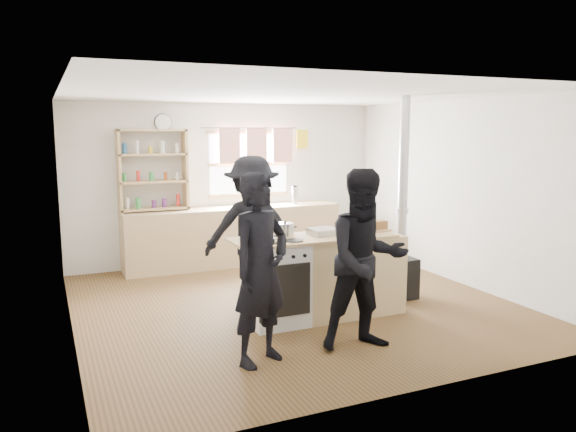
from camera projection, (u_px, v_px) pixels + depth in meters
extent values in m
cube|color=brown|center=(293.00, 304.00, 6.82)|extent=(5.00, 5.00, 0.01)
cube|color=tan|center=(234.00, 236.00, 8.75)|extent=(3.40, 0.55, 0.90)
cube|color=tan|center=(154.00, 209.00, 8.31)|extent=(1.00, 0.28, 0.03)
cube|color=tan|center=(153.00, 182.00, 8.25)|extent=(1.00, 0.28, 0.03)
cube|color=tan|center=(152.00, 154.00, 8.19)|extent=(1.00, 0.28, 0.03)
cube|color=tan|center=(151.00, 130.00, 8.14)|extent=(1.00, 0.28, 0.03)
cube|color=tan|center=(119.00, 171.00, 8.03)|extent=(0.04, 0.28, 1.20)
cube|color=tan|center=(185.00, 170.00, 8.42)|extent=(0.04, 0.28, 1.20)
cylinder|color=silver|center=(295.00, 195.00, 9.08)|extent=(0.10, 0.10, 0.28)
cube|color=white|center=(276.00, 283.00, 6.07)|extent=(0.60, 0.60, 0.90)
cube|color=tan|center=(348.00, 274.00, 6.43)|extent=(1.20, 0.60, 0.90)
cube|color=tan|center=(313.00, 238.00, 6.18)|extent=(1.84, 0.64, 0.03)
cylinder|color=black|center=(263.00, 240.00, 5.84)|extent=(0.36, 0.36, 0.05)
cylinder|color=#265B1F|center=(263.00, 239.00, 5.83)|extent=(0.23, 0.23, 0.02)
cube|color=silver|center=(323.00, 231.00, 6.28)|extent=(0.32, 0.29, 0.07)
cube|color=brown|center=(323.00, 230.00, 6.28)|extent=(0.27, 0.25, 0.02)
cylinder|color=silver|center=(285.00, 230.00, 6.17)|extent=(0.20, 0.20, 0.14)
cylinder|color=silver|center=(285.00, 224.00, 6.16)|extent=(0.21, 0.21, 0.01)
sphere|color=black|center=(285.00, 222.00, 6.16)|extent=(0.03, 0.03, 0.03)
cylinder|color=silver|center=(359.00, 225.00, 6.38)|extent=(0.29, 0.29, 0.19)
cylinder|color=silver|center=(360.00, 216.00, 6.36)|extent=(0.30, 0.30, 0.01)
sphere|color=black|center=(360.00, 215.00, 6.36)|extent=(0.03, 0.03, 0.03)
cube|color=tan|center=(377.00, 230.00, 6.50)|extent=(0.30, 0.23, 0.02)
cube|color=olive|center=(377.00, 225.00, 6.49)|extent=(0.23, 0.13, 0.10)
cube|color=black|center=(400.00, 278.00, 7.04)|extent=(0.35, 0.35, 0.51)
cylinder|color=#ADADB2|center=(403.00, 178.00, 6.85)|extent=(0.12, 0.12, 1.99)
imported|color=black|center=(261.00, 269.00, 4.98)|extent=(0.75, 0.64, 1.73)
imported|color=black|center=(366.00, 260.00, 5.32)|extent=(0.93, 0.77, 1.74)
imported|color=black|center=(252.00, 229.00, 6.84)|extent=(1.30, 0.99, 1.78)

